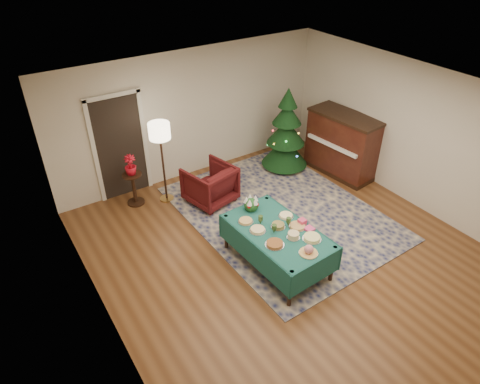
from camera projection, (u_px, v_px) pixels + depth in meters
room_shell at (302, 192)px, 6.41m from camera, size 7.00×7.00×7.00m
doorway at (120, 145)px, 8.25m from camera, size 1.08×0.04×2.16m
rug at (280, 212)px, 8.25m from camera, size 3.28×4.26×0.02m
buffet_table at (277, 237)px, 6.77m from camera, size 1.14×1.84×0.69m
platter_0 at (309, 250)px, 6.21m from camera, size 0.28×0.28×0.15m
platter_1 at (312, 238)px, 6.50m from camera, size 0.29×0.29×0.06m
platter_2 at (275, 244)px, 6.39m from camera, size 0.30×0.30×0.05m
platter_3 at (293, 235)px, 6.52m from camera, size 0.21×0.21×0.09m
platter_4 at (297, 226)px, 6.76m from camera, size 0.28×0.28×0.04m
platter_5 at (258, 230)px, 6.67m from camera, size 0.26×0.26×0.05m
platter_6 at (278, 226)px, 6.74m from camera, size 0.23×0.23×0.07m
platter_7 at (286, 216)px, 6.99m from camera, size 0.25×0.25×0.04m
platter_8 at (246, 221)px, 6.87m from camera, size 0.25×0.25×0.04m
goblet_0 at (260, 220)px, 6.78m from camera, size 0.07×0.07×0.16m
goblet_1 at (288, 222)px, 6.74m from camera, size 0.07×0.07×0.16m
goblet_2 at (274, 229)px, 6.59m from camera, size 0.07×0.07×0.16m
napkin_stack at (309, 229)px, 6.70m from camera, size 0.15×0.15×0.04m
gift_box at (302, 222)px, 6.80m from camera, size 0.12×0.12×0.09m
centerpiece at (251, 204)px, 7.09m from camera, size 0.25×0.25×0.29m
armchair at (210, 183)px, 8.35m from camera, size 1.00×0.96×0.87m
floor_lamp at (160, 136)px, 7.87m from camera, size 0.40×0.40×1.66m
side_table at (134, 189)px, 8.36m from camera, size 0.37×0.37×0.67m
potted_plant at (131, 169)px, 8.10m from camera, size 0.22×0.40×0.22m
christmas_tree at (286, 133)px, 9.28m from camera, size 1.33×1.33×1.86m
piano at (342, 145)px, 9.20m from camera, size 0.88×1.63×1.36m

